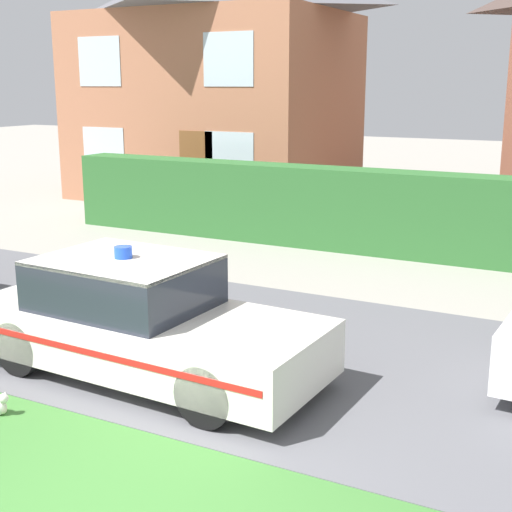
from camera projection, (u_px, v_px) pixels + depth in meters
ground_plane at (112, 507)px, 5.68m from camera, size 80.00×80.00×0.00m
road_strip at (300, 356)px, 8.82m from camera, size 28.00×5.01×0.01m
garden_hedge at (360, 210)px, 14.21m from camera, size 13.49×0.83×1.64m
police_car at (141, 321)px, 8.13m from camera, size 4.23×1.84×1.48m
house_left at (216, 75)px, 20.73m from camera, size 7.63×5.78×6.91m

